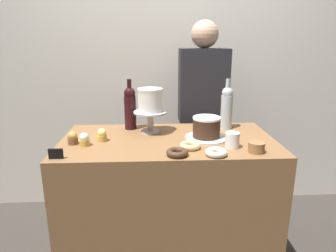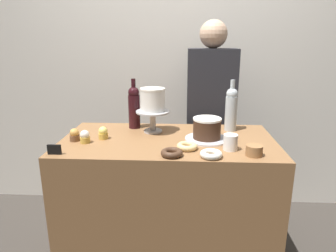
{
  "view_description": "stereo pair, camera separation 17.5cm",
  "coord_description": "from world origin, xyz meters",
  "views": [
    {
      "loc": [
        -0.09,
        -1.68,
        1.46
      ],
      "look_at": [
        0.0,
        0.0,
        0.98
      ],
      "focal_mm": 32.19,
      "sensor_mm": 36.0,
      "label": 1
    },
    {
      "loc": [
        0.09,
        -1.68,
        1.46
      ],
      "look_at": [
        0.0,
        0.0,
        0.98
      ],
      "focal_mm": 32.19,
      "sensor_mm": 36.0,
      "label": 2
    }
  ],
  "objects": [
    {
      "name": "back_wall",
      "position": [
        0.0,
        0.91,
        1.3
      ],
      "size": [
        6.0,
        0.05,
        2.6
      ],
      "color": "silver",
      "rests_on": "ground_plane"
    },
    {
      "name": "display_counter",
      "position": [
        0.0,
        0.0,
        0.45
      ],
      "size": [
        1.25,
        0.66,
        0.9
      ],
      "color": "brown",
      "rests_on": "ground_plane"
    },
    {
      "name": "cake_stand_pedestal",
      "position": [
        -0.1,
        0.14,
        0.99
      ],
      "size": [
        0.21,
        0.21,
        0.14
      ],
      "color": "#B2B2B7",
      "rests_on": "display_counter"
    },
    {
      "name": "white_layer_cake",
      "position": [
        -0.1,
        0.14,
        1.11
      ],
      "size": [
        0.15,
        0.15,
        0.14
      ],
      "color": "white",
      "rests_on": "cake_stand_pedestal"
    },
    {
      "name": "silver_serving_platter",
      "position": [
        0.23,
        0.0,
        0.9
      ],
      "size": [
        0.25,
        0.25,
        0.01
      ],
      "color": "silver",
      "rests_on": "display_counter"
    },
    {
      "name": "chocolate_round_cake",
      "position": [
        0.23,
        0.0,
        0.97
      ],
      "size": [
        0.16,
        0.16,
        0.12
      ],
      "color": "#3D2619",
      "rests_on": "silver_serving_platter"
    },
    {
      "name": "wine_bottle_clear",
      "position": [
        0.39,
        0.2,
        1.04
      ],
      "size": [
        0.08,
        0.08,
        0.33
      ],
      "color": "#B2BCC1",
      "rests_on": "display_counter"
    },
    {
      "name": "wine_bottle_dark_red",
      "position": [
        -0.23,
        0.23,
        1.04
      ],
      "size": [
        0.08,
        0.08,
        0.33
      ],
      "color": "black",
      "rests_on": "display_counter"
    },
    {
      "name": "cupcake_caramel",
      "position": [
        -0.54,
        -0.06,
        0.93
      ],
      "size": [
        0.06,
        0.06,
        0.07
      ],
      "color": "brown",
      "rests_on": "display_counter"
    },
    {
      "name": "cupcake_vanilla",
      "position": [
        -0.47,
        -0.09,
        0.93
      ],
      "size": [
        0.06,
        0.06,
        0.07
      ],
      "color": "gold",
      "rests_on": "display_counter"
    },
    {
      "name": "cupcake_lemon",
      "position": [
        -0.38,
        -0.01,
        0.93
      ],
      "size": [
        0.06,
        0.06,
        0.07
      ],
      "color": "gold",
      "rests_on": "display_counter"
    },
    {
      "name": "donut_glazed",
      "position": [
        0.11,
        -0.16,
        0.91
      ],
      "size": [
        0.11,
        0.11,
        0.03
      ],
      "color": "#E0C17F",
      "rests_on": "display_counter"
    },
    {
      "name": "donut_chocolate",
      "position": [
        0.03,
        -0.26,
        0.91
      ],
      "size": [
        0.11,
        0.11,
        0.03
      ],
      "color": "#472D1E",
      "rests_on": "display_counter"
    },
    {
      "name": "donut_sugar",
      "position": [
        0.23,
        -0.27,
        0.91
      ],
      "size": [
        0.11,
        0.11,
        0.03
      ],
      "color": "silver",
      "rests_on": "display_counter"
    },
    {
      "name": "cookie_stack",
      "position": [
        0.45,
        -0.24,
        0.93
      ],
      "size": [
        0.08,
        0.08,
        0.05
      ],
      "color": "olive",
      "rests_on": "display_counter"
    },
    {
      "name": "price_sign_chalkboard",
      "position": [
        -0.57,
        -0.28,
        0.92
      ],
      "size": [
        0.07,
        0.01,
        0.05
      ],
      "color": "black",
      "rests_on": "display_counter"
    },
    {
      "name": "coffee_cup_ceramic",
      "position": [
        0.34,
        -0.16,
        0.94
      ],
      "size": [
        0.08,
        0.08,
        0.08
      ],
      "color": "white",
      "rests_on": "display_counter"
    },
    {
      "name": "barista_figure",
      "position": [
        0.3,
        0.57,
        0.84
      ],
      "size": [
        0.36,
        0.22,
        1.6
      ],
      "color": "black",
      "rests_on": "ground_plane"
    }
  ]
}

